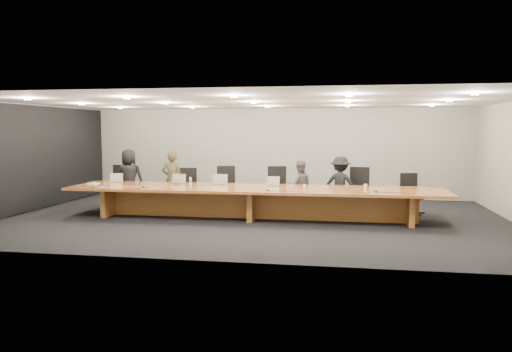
% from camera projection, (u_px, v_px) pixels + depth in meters
% --- Properties ---
extents(ground, '(12.00, 12.00, 0.00)m').
position_uv_depth(ground, '(254.00, 218.00, 12.05)').
color(ground, black).
rests_on(ground, ground).
extents(back_wall, '(12.00, 0.02, 2.80)m').
position_uv_depth(back_wall, '(276.00, 153.00, 15.84)').
color(back_wall, '#B9B2A8').
rests_on(back_wall, ground).
extents(left_wall_panel, '(0.08, 7.84, 2.74)m').
position_uv_depth(left_wall_panel, '(29.00, 159.00, 12.93)').
color(left_wall_panel, black).
rests_on(left_wall_panel, ground).
extents(conference_table, '(9.00, 1.80, 0.75)m').
position_uv_depth(conference_table, '(254.00, 197.00, 12.00)').
color(conference_table, '#9B5221').
rests_on(conference_table, ground).
extents(chair_far_left, '(0.64, 0.64, 1.17)m').
position_uv_depth(chair_far_left, '(119.00, 185.00, 14.00)').
color(chair_far_left, black).
rests_on(chair_far_left, ground).
extents(chair_left, '(0.66, 0.66, 1.12)m').
position_uv_depth(chair_left, '(187.00, 188.00, 13.50)').
color(chair_left, black).
rests_on(chair_left, ground).
extents(chair_mid_left, '(0.75, 0.75, 1.18)m').
position_uv_depth(chair_mid_left, '(227.00, 187.00, 13.41)').
color(chair_mid_left, black).
rests_on(chair_mid_left, ground).
extents(chair_mid_right, '(0.69, 0.69, 1.20)m').
position_uv_depth(chair_mid_right, '(277.00, 188.00, 13.08)').
color(chair_mid_right, black).
rests_on(chair_mid_right, ground).
extents(chair_right, '(0.69, 0.69, 1.20)m').
position_uv_depth(chair_right, '(358.00, 190.00, 12.73)').
color(chair_right, black).
rests_on(chair_right, ground).
extents(chair_far_right, '(0.66, 0.66, 1.06)m').
position_uv_depth(chair_far_right, '(412.00, 194.00, 12.55)').
color(chair_far_right, black).
rests_on(chair_far_right, ground).
extents(person_a, '(0.84, 0.60, 1.60)m').
position_uv_depth(person_a, '(129.00, 178.00, 13.77)').
color(person_a, black).
rests_on(person_a, ground).
extents(person_b, '(0.63, 0.48, 1.56)m').
position_uv_depth(person_b, '(172.00, 179.00, 13.64)').
color(person_b, '#3A351F').
rests_on(person_b, ground).
extents(person_c, '(0.72, 0.61, 1.33)m').
position_uv_depth(person_c, '(300.00, 186.00, 13.06)').
color(person_c, '#4E4D50').
rests_on(person_c, ground).
extents(person_d, '(1.02, 0.69, 1.45)m').
position_uv_depth(person_d, '(340.00, 184.00, 12.88)').
color(person_d, black).
rests_on(person_d, ground).
extents(laptop_a, '(0.38, 0.32, 0.26)m').
position_uv_depth(laptop_a, '(116.00, 178.00, 13.00)').
color(laptop_a, '#C3B895').
rests_on(laptop_a, conference_table).
extents(laptop_b, '(0.35, 0.25, 0.27)m').
position_uv_depth(laptop_b, '(177.00, 179.00, 12.61)').
color(laptop_b, tan).
rests_on(laptop_b, conference_table).
extents(laptop_c, '(0.37, 0.28, 0.28)m').
position_uv_depth(laptop_c, '(219.00, 180.00, 12.44)').
color(laptop_c, '#B7A78C').
rests_on(laptop_c, conference_table).
extents(laptop_d, '(0.34, 0.27, 0.25)m').
position_uv_depth(laptop_d, '(272.00, 181.00, 12.25)').
color(laptop_d, '#B6AA8B').
rests_on(laptop_d, conference_table).
extents(water_bottle, '(0.07, 0.07, 0.20)m').
position_uv_depth(water_bottle, '(190.00, 181.00, 12.42)').
color(water_bottle, '#AEBFB8').
rests_on(water_bottle, conference_table).
extents(amber_mug, '(0.09, 0.09, 0.09)m').
position_uv_depth(amber_mug, '(177.00, 184.00, 12.42)').
color(amber_mug, brown).
rests_on(amber_mug, conference_table).
extents(paper_cup_near, '(0.08, 0.08, 0.08)m').
position_uv_depth(paper_cup_near, '(304.00, 186.00, 11.89)').
color(paper_cup_near, white).
rests_on(paper_cup_near, conference_table).
extents(paper_cup_far, '(0.09, 0.09, 0.10)m').
position_uv_depth(paper_cup_far, '(366.00, 186.00, 11.84)').
color(paper_cup_far, white).
rests_on(paper_cup_far, conference_table).
extents(notepad, '(0.28, 0.23, 0.02)m').
position_uv_depth(notepad, '(93.00, 184.00, 12.78)').
color(notepad, silver).
rests_on(notepad, conference_table).
extents(lime_gadget, '(0.20, 0.16, 0.03)m').
position_uv_depth(lime_gadget, '(93.00, 183.00, 12.78)').
color(lime_gadget, green).
rests_on(lime_gadget, notepad).
extents(av_box, '(0.20, 0.16, 0.03)m').
position_uv_depth(av_box, '(99.00, 187.00, 11.95)').
color(av_box, silver).
rests_on(av_box, conference_table).
extents(mic_left, '(0.13, 0.13, 0.03)m').
position_uv_depth(mic_left, '(143.00, 187.00, 12.02)').
color(mic_left, black).
rests_on(mic_left, conference_table).
extents(mic_center, '(0.11, 0.11, 0.03)m').
position_uv_depth(mic_center, '(268.00, 190.00, 11.37)').
color(mic_center, black).
rests_on(mic_center, conference_table).
extents(mic_right, '(0.17, 0.17, 0.03)m').
position_uv_depth(mic_right, '(376.00, 191.00, 11.08)').
color(mic_right, black).
rests_on(mic_right, conference_table).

